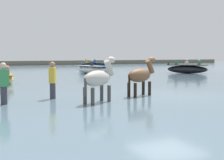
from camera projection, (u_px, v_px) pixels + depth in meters
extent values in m
plane|color=#756B56|center=(167.00, 103.00, 11.79)|extent=(120.00, 120.00, 0.00)
cube|color=slate|center=(77.00, 80.00, 20.68)|extent=(90.00, 90.00, 0.32)
ellipsoid|color=brown|center=(139.00, 75.00, 11.46)|extent=(1.32, 0.83, 0.50)
cylinder|color=black|center=(143.00, 92.00, 11.94)|extent=(0.12, 0.12, 0.85)
cylinder|color=black|center=(150.00, 93.00, 11.73)|extent=(0.12, 0.12, 0.85)
cylinder|color=black|center=(129.00, 94.00, 11.30)|extent=(0.12, 0.12, 0.85)
cylinder|color=black|center=(135.00, 95.00, 11.10)|extent=(0.12, 0.12, 0.85)
cylinder|color=brown|center=(150.00, 67.00, 11.92)|extent=(0.50, 0.34, 0.57)
ellipsoid|color=brown|center=(152.00, 60.00, 11.98)|extent=(0.46, 0.32, 0.21)
cylinder|color=black|center=(129.00, 83.00, 11.05)|extent=(0.08, 0.08, 0.54)
ellipsoid|color=beige|center=(97.00, 78.00, 9.81)|extent=(1.32, 1.00, 0.51)
cylinder|color=#45423C|center=(102.00, 98.00, 10.31)|extent=(0.12, 0.12, 0.86)
cylinder|color=#45423C|center=(109.00, 98.00, 10.14)|extent=(0.12, 0.12, 0.86)
cylinder|color=#45423C|center=(85.00, 101.00, 9.58)|extent=(0.12, 0.12, 0.86)
cylinder|color=#45423C|center=(93.00, 102.00, 9.41)|extent=(0.12, 0.12, 0.86)
cylinder|color=beige|center=(109.00, 68.00, 10.33)|extent=(0.50, 0.40, 0.58)
ellipsoid|color=beige|center=(111.00, 60.00, 10.41)|extent=(0.47, 0.37, 0.22)
cylinder|color=#45423C|center=(85.00, 87.00, 9.33)|extent=(0.08, 0.08, 0.54)
ellipsoid|color=gold|center=(6.00, 79.00, 16.59)|extent=(1.20, 2.66, 0.46)
cube|color=olive|center=(5.00, 75.00, 16.57)|extent=(1.16, 2.55, 0.04)
cube|color=black|center=(6.00, 72.00, 17.73)|extent=(0.18, 0.14, 0.18)
cube|color=#3356A8|center=(6.00, 72.00, 15.89)|extent=(0.22, 0.28, 0.30)
sphere|color=#A37556|center=(6.00, 68.00, 15.87)|extent=(0.18, 0.18, 0.18)
cube|color=red|center=(8.00, 72.00, 16.59)|extent=(0.22, 0.28, 0.30)
sphere|color=tan|center=(8.00, 67.00, 16.57)|extent=(0.18, 0.18, 0.18)
ellipsoid|color=silver|center=(91.00, 70.00, 25.11)|extent=(1.84, 3.48, 0.63)
cube|color=gray|center=(91.00, 66.00, 25.08)|extent=(1.77, 3.34, 0.04)
cube|color=#232328|center=(92.00, 64.00, 25.12)|extent=(0.23, 0.29, 0.30)
sphere|color=tan|center=(92.00, 61.00, 25.10)|extent=(0.18, 0.18, 0.18)
ellipsoid|color=#28518E|center=(95.00, 66.00, 33.43)|extent=(3.49, 3.35, 0.66)
cube|color=navy|center=(95.00, 63.00, 33.40)|extent=(3.35, 3.21, 0.04)
cube|color=black|center=(110.00, 62.00, 32.92)|extent=(0.20, 0.20, 0.18)
cube|color=gold|center=(86.00, 61.00, 33.66)|extent=(0.31, 0.31, 0.30)
sphere|color=beige|center=(86.00, 59.00, 33.64)|extent=(0.18, 0.18, 0.18)
cube|color=#3356A8|center=(95.00, 61.00, 33.43)|extent=(0.31, 0.31, 0.30)
sphere|color=beige|center=(95.00, 59.00, 33.41)|extent=(0.18, 0.18, 0.18)
ellipsoid|color=black|center=(187.00, 69.00, 25.71)|extent=(3.09, 3.36, 0.68)
cube|color=black|center=(187.00, 65.00, 25.68)|extent=(2.96, 3.23, 0.04)
cube|color=black|center=(168.00, 64.00, 26.31)|extent=(0.20, 0.19, 0.18)
cube|color=#388E51|center=(199.00, 63.00, 25.38)|extent=(0.30, 0.32, 0.30)
sphere|color=beige|center=(199.00, 60.00, 25.36)|extent=(0.18, 0.18, 0.18)
cube|color=white|center=(187.00, 63.00, 25.50)|extent=(0.30, 0.32, 0.30)
sphere|color=tan|center=(187.00, 60.00, 25.48)|extent=(0.18, 0.18, 0.18)
cube|color=#388E51|center=(176.00, 63.00, 26.09)|extent=(0.30, 0.32, 0.30)
sphere|color=#A37556|center=(176.00, 60.00, 26.07)|extent=(0.18, 0.18, 0.18)
cylinder|color=#383842|center=(53.00, 95.00, 10.81)|extent=(0.20, 0.20, 0.88)
cube|color=gold|center=(52.00, 75.00, 10.76)|extent=(0.32, 0.38, 0.54)
sphere|color=#A37556|center=(52.00, 64.00, 10.72)|extent=(0.20, 0.20, 0.20)
cylinder|color=#383842|center=(4.00, 101.00, 9.56)|extent=(0.20, 0.20, 0.88)
cube|color=#388E51|center=(3.00, 78.00, 9.50)|extent=(0.33, 0.22, 0.54)
sphere|color=beige|center=(3.00, 66.00, 9.47)|extent=(0.20, 0.20, 0.20)
cube|color=#605B4C|center=(11.00, 64.00, 46.01)|extent=(80.00, 2.40, 1.00)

